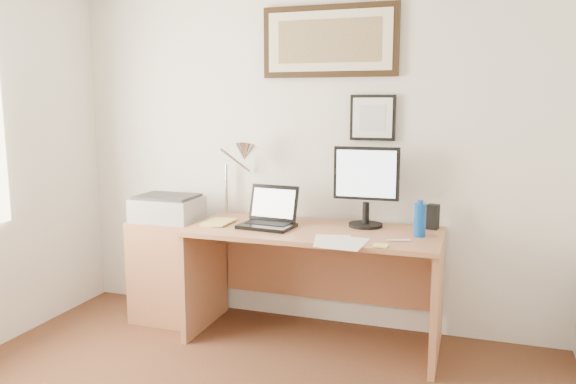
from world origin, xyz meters
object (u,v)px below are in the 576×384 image
at_px(printer, 167,208).
at_px(lcd_monitor, 366,183).
at_px(side_cabinet, 172,270).
at_px(laptop, 269,217).
at_px(book, 207,221).
at_px(water_bottle, 420,220).
at_px(desk, 317,261).

bearing_deg(printer, lcd_monitor, 6.09).
height_order(side_cabinet, laptop, laptop).
xyz_separation_m(side_cabinet, book, (0.33, -0.09, 0.39)).
bearing_deg(printer, book, -10.73).
bearing_deg(lcd_monitor, side_cabinet, -174.76).
xyz_separation_m(water_bottle, lcd_monitor, (-0.36, 0.16, 0.19)).
height_order(book, laptop, laptop).
height_order(book, lcd_monitor, lcd_monitor).
relative_size(book, laptop, 0.65).
relative_size(water_bottle, lcd_monitor, 0.39).
distance_m(lcd_monitor, printer, 1.40).
distance_m(desk, printer, 1.12).
bearing_deg(side_cabinet, printer, -104.66).
bearing_deg(side_cabinet, book, -14.34).
bearing_deg(water_bottle, printer, 179.53).
relative_size(side_cabinet, printer, 1.66).
bearing_deg(side_cabinet, water_bottle, -1.17).
height_order(side_cabinet, book, book).
bearing_deg(book, printer, 169.27).
xyz_separation_m(desk, laptop, (-0.30, -0.09, 0.29)).
xyz_separation_m(book, lcd_monitor, (1.03, 0.21, 0.28)).
relative_size(laptop, printer, 0.82).
relative_size(book, lcd_monitor, 0.45).
xyz_separation_m(water_bottle, printer, (-1.73, 0.01, -0.03)).
bearing_deg(laptop, book, -176.10).
height_order(lcd_monitor, printer, lcd_monitor).
bearing_deg(desk, laptop, -163.13).
relative_size(side_cabinet, water_bottle, 3.61).
height_order(water_bottle, lcd_monitor, lcd_monitor).
xyz_separation_m(laptop, lcd_monitor, (0.60, 0.18, 0.23)).
bearing_deg(printer, water_bottle, -0.47).
bearing_deg(printer, laptop, -2.58).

